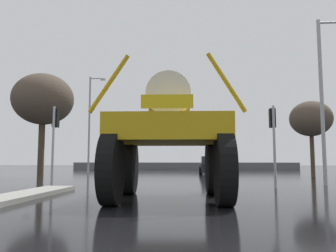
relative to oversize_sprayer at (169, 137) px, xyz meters
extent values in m
plane|color=black|center=(-0.38, 10.99, -1.93)|extent=(120.00, 120.00, 0.00)
cube|color=#9E9B93|center=(-4.69, -0.49, -1.86)|extent=(1.19, 7.31, 0.15)
cylinder|color=black|center=(-1.55, 1.59, -0.96)|extent=(0.49, 1.96, 1.95)
cylinder|color=black|center=(1.44, 1.70, -0.96)|extent=(0.49, 1.96, 1.95)
cylinder|color=black|center=(-1.44, -1.64, -0.96)|extent=(0.49, 1.96, 1.95)
cylinder|color=black|center=(1.55, -1.54, -0.96)|extent=(0.49, 1.96, 1.95)
cube|color=gold|center=(0.00, 0.03, 0.16)|extent=(3.63, 4.06, 0.73)
cube|color=#A98611|center=(-0.02, 0.43, 1.07)|extent=(1.33, 1.38, 1.09)
cylinder|color=silver|center=(0.02, -0.54, 1.17)|extent=(1.33, 1.34, 1.29)
cylinder|color=gold|center=(-1.51, -1.80, 1.30)|extent=(1.11, 0.16, 1.61)
cylinder|color=gold|center=(1.63, -1.69, 1.32)|extent=(1.07, 0.16, 1.64)
cube|color=yellow|center=(0.07, -1.97, 0.78)|extent=(1.36, 0.09, 0.36)
cube|color=black|center=(2.25, 18.68, -1.41)|extent=(1.73, 4.11, 0.70)
cube|color=#23282D|center=(2.25, 18.53, -0.74)|extent=(1.58, 2.11, 0.64)
cylinder|color=black|center=(1.39, 20.03, -1.63)|extent=(0.18, 0.60, 0.60)
cylinder|color=black|center=(3.09, 20.04, -1.63)|extent=(0.18, 0.60, 0.60)
cylinder|color=black|center=(1.41, 17.33, -1.63)|extent=(0.18, 0.60, 0.60)
cylinder|color=black|center=(3.11, 17.34, -1.63)|extent=(0.18, 0.60, 0.60)
cylinder|color=#A8AAAF|center=(-5.57, 4.31, -0.11)|extent=(0.11, 0.11, 3.65)
cube|color=black|center=(-5.57, 4.52, 1.19)|extent=(0.24, 0.32, 0.84)
sphere|color=#390503|center=(-5.57, 4.71, 1.46)|extent=(0.17, 0.17, 0.17)
sphere|color=#3C2403|center=(-5.57, 4.71, 1.19)|extent=(0.17, 0.17, 0.17)
sphere|color=green|center=(-5.57, 4.71, 0.92)|extent=(0.17, 0.17, 0.17)
cylinder|color=#A8AAAF|center=(4.24, 4.31, -0.15)|extent=(0.11, 0.11, 3.56)
cube|color=black|center=(4.24, 4.52, 1.11)|extent=(0.24, 0.32, 0.84)
sphere|color=#390503|center=(4.24, 4.71, 1.38)|extent=(0.17, 0.17, 0.17)
sphere|color=#3C2403|center=(4.24, 4.71, 1.11)|extent=(0.17, 0.17, 0.17)
sphere|color=green|center=(4.24, 4.71, 0.84)|extent=(0.17, 0.17, 0.17)
cylinder|color=#A8AAAF|center=(3.83, 23.45, 0.10)|extent=(0.11, 0.11, 4.06)
cube|color=black|center=(3.83, 23.67, 1.61)|extent=(0.24, 0.32, 0.84)
sphere|color=#390503|center=(3.83, 23.86, 1.88)|extent=(0.17, 0.17, 0.17)
sphere|color=#3C2403|center=(3.83, 23.86, 1.61)|extent=(0.17, 0.17, 0.17)
sphere|color=green|center=(3.83, 23.86, 1.34)|extent=(0.17, 0.17, 0.17)
cylinder|color=#A8AAAF|center=(-6.89, 23.45, 0.00)|extent=(0.11, 0.11, 3.87)
cube|color=black|center=(-6.89, 23.67, 1.41)|extent=(0.24, 0.32, 0.84)
sphere|color=#390503|center=(-6.89, 23.86, 1.68)|extent=(0.17, 0.17, 0.17)
sphere|color=#3C2403|center=(-6.89, 23.86, 1.41)|extent=(0.17, 0.17, 0.17)
sphere|color=green|center=(-6.89, 23.86, 1.14)|extent=(0.17, 0.17, 0.17)
cylinder|color=#A8AAAF|center=(7.07, 6.33, 2.18)|extent=(0.18, 0.18, 8.22)
cylinder|color=#A8AAAF|center=(7.92, 6.33, 6.13)|extent=(1.69, 0.10, 0.10)
cylinder|color=#A8AAAF|center=(-8.76, 19.90, 2.55)|extent=(0.18, 0.18, 8.96)
cylinder|color=#A8AAAF|center=(-8.16, 19.90, 6.88)|extent=(1.21, 0.10, 0.10)
cube|color=silver|center=(-7.55, 19.90, 6.78)|extent=(0.50, 0.24, 0.16)
cylinder|color=#473828|center=(-9.52, 11.74, 0.03)|extent=(0.42, 0.42, 3.93)
ellipsoid|color=brown|center=(-9.52, 11.74, 3.45)|extent=(4.13, 4.13, 3.51)
cylinder|color=#473828|center=(9.40, 14.73, -0.35)|extent=(0.30, 0.30, 3.17)
ellipsoid|color=brown|center=(9.40, 14.73, 2.30)|extent=(3.03, 3.03, 2.58)
cube|color=#59595B|center=(-0.38, 33.67, -1.48)|extent=(29.29, 0.24, 0.90)
camera|label=1|loc=(0.72, -10.59, -0.74)|focal=36.27mm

